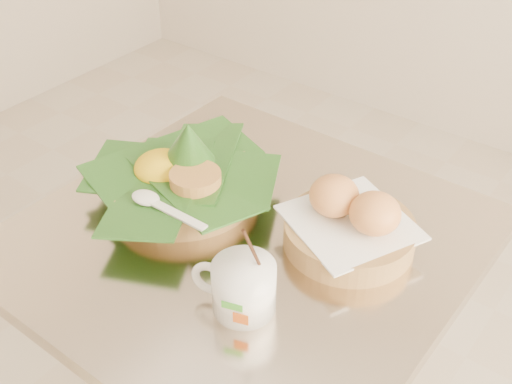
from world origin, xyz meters
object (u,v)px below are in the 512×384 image
Objects in this scene: rice_basket at (182,174)px; bread_basket at (351,225)px; cafe_table at (247,324)px; coffee_mug at (242,286)px.

rice_basket is 0.31m from bread_basket.
cafe_table is at bearing -6.86° from rice_basket.
cafe_table is 0.31m from bread_basket.
bread_basket is at bearing 11.63° from rice_basket.
coffee_mug is (0.26, -0.15, -0.00)m from rice_basket.
bread_basket is at bearing 28.89° from cafe_table.
rice_basket reaches higher than bread_basket.
rice_basket is 1.38× the size of bread_basket.
cafe_table is 3.11× the size of bread_basket.
cafe_table is at bearing 125.77° from coffee_mug.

